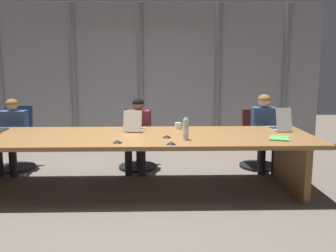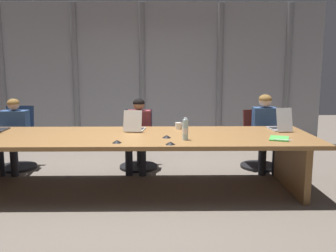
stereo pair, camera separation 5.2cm
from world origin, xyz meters
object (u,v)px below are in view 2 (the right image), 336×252
Objects in this scene: laptop_left_mid at (135,127)px; office_chair_left_end at (17,145)px; spiral_notepad at (279,139)px; conference_mic_left_side at (117,141)px; person_center at (265,128)px; office_chair_center at (259,146)px; water_bottle_primary at (185,130)px; coffee_mug_near at (179,126)px; person_left_end at (13,131)px; laptop_center at (280,126)px; conference_mic_middle at (167,136)px; office_chair_left_mid at (138,146)px; person_left_mid at (138,131)px; conference_mic_right_side at (170,143)px.

laptop_left_mid reaches higher than office_chair_left_end.
spiral_notepad is (1.79, -0.59, -0.05)m from laptop_left_mid.
conference_mic_left_side is 0.30× the size of spiral_notepad.
person_center is 3.24× the size of spiral_notepad.
conference_mic_left_side is (-2.07, -1.54, 0.41)m from office_chair_center.
water_bottle_primary reaches higher than office_chair_left_end.
coffee_mug_near is at bearing -68.69° from office_chair_center.
spiral_notepad is (-0.18, -1.20, 0.07)m from person_center.
office_chair_center is 0.82× the size of person_left_end.
laptop_center is at bearing 92.25° from spiral_notepad.
spiral_notepad is at bearing -6.67° from person_center.
conference_mic_left_side is 1.00× the size of conference_mic_middle.
laptop_left_mid is at bearing -72.46° from office_chair_center.
person_center is at bearing 84.84° from office_chair_left_mid.
conference_mic_middle is at bearing 26.67° from conference_mic_left_side.
person_left_mid is 10.09× the size of conference_mic_middle.
office_chair_left_mid is at bearing 7.92° from laptop_left_mid.
coffee_mug_near is at bearing 57.72° from person_left_mid.
office_chair_center is (-0.06, 0.76, -0.45)m from laptop_center.
person_left_mid is at bearing 67.49° from laptop_center.
spiral_notepad is at bearing -9.63° from office_chair_center.
conference_mic_right_side reaches higher than spiral_notepad.
office_chair_left_mid is 0.98m from coffee_mug_near.
person_left_end reaches higher than office_chair_left_mid.
person_center reaches higher than office_chair_left_mid.
coffee_mug_near is at bearing 93.45° from water_bottle_primary.
laptop_left_mid is at bearing 131.43° from conference_mic_middle.
office_chair_left_end is 2.64m from coffee_mug_near.
conference_mic_left_side is (1.76, -1.38, 0.12)m from person_left_end.
person_center is (-0.02, 0.60, -0.13)m from laptop_center.
office_chair_left_mid is 1.01× the size of office_chair_center.
water_bottle_primary is at bearing -86.55° from coffee_mug_near.
office_chair_left_end is 7.18× the size of coffee_mug_near.
conference_mic_left_side is at bearing 50.65° from office_chair_left_end.
laptop_left_mid is 0.44× the size of office_chair_center.
person_left_mid is at bearing 117.77° from water_bottle_primary.
office_chair_left_end is at bearing 145.59° from conference_mic_right_side.
person_center is at bearing 95.71° from person_left_mid.
coffee_mug_near is at bearing 168.56° from spiral_notepad.
office_chair_left_end reaches higher than spiral_notepad.
office_chair_center is 2.23m from conference_mic_right_side.
person_center is at bearing 42.91° from water_bottle_primary.
person_left_end is 3.07× the size of spiral_notepad.
person_center is (1.97, -0.16, 0.32)m from office_chair_left_mid.
water_bottle_primary is at bearing -158.56° from spiral_notepad.
water_bottle_primary reaches higher than spiral_notepad.
laptop_center is 1.63m from conference_mic_middle.
person_left_end is at bearing 148.16° from conference_mic_right_side.
office_chair_left_end is at bearing 151.69° from water_bottle_primary.
conference_mic_right_side is (-0.14, -1.01, -0.03)m from coffee_mug_near.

